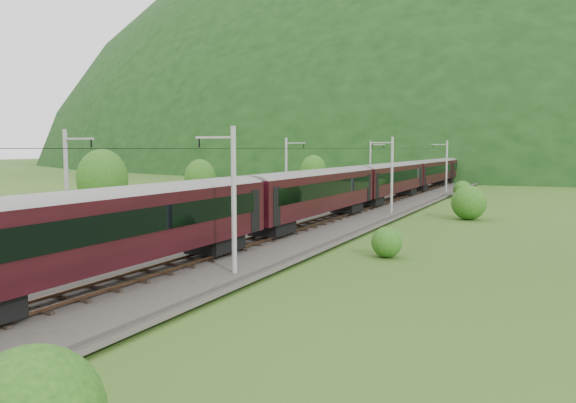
% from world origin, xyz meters
% --- Properties ---
extents(ground, '(600.00, 600.00, 0.00)m').
position_xyz_m(ground, '(0.00, 0.00, 0.00)').
color(ground, '#2C4D18').
rests_on(ground, ground).
extents(railbed, '(14.00, 220.00, 0.30)m').
position_xyz_m(railbed, '(0.00, 10.00, 0.15)').
color(railbed, '#38332D').
rests_on(railbed, ground).
extents(track_left, '(2.40, 220.00, 0.27)m').
position_xyz_m(track_left, '(-2.40, 10.00, 0.37)').
color(track_left, brown).
rests_on(track_left, railbed).
extents(track_right, '(2.40, 220.00, 0.27)m').
position_xyz_m(track_right, '(2.40, 10.00, 0.37)').
color(track_right, brown).
rests_on(track_right, railbed).
extents(catenary_left, '(2.54, 192.28, 8.00)m').
position_xyz_m(catenary_left, '(-6.12, 32.00, 4.50)').
color(catenary_left, gray).
rests_on(catenary_left, railbed).
extents(catenary_right, '(2.54, 192.28, 8.00)m').
position_xyz_m(catenary_right, '(6.12, 32.00, 4.50)').
color(catenary_right, gray).
rests_on(catenary_right, railbed).
extents(overhead_wires, '(4.83, 198.00, 0.03)m').
position_xyz_m(overhead_wires, '(0.00, 10.00, 7.10)').
color(overhead_wires, black).
rests_on(overhead_wires, ground).
extents(mountain_main, '(504.00, 360.00, 244.00)m').
position_xyz_m(mountain_main, '(0.00, 260.00, 0.00)').
color(mountain_main, black).
rests_on(mountain_main, ground).
extents(mountain_ridge, '(336.00, 280.00, 132.00)m').
position_xyz_m(mountain_ridge, '(-120.00, 300.00, 0.00)').
color(mountain_ridge, black).
rests_on(mountain_ridge, ground).
extents(train, '(3.26, 180.38, 5.68)m').
position_xyz_m(train, '(2.40, 44.58, 3.81)').
color(train, black).
rests_on(train, ground).
extents(hazard_post_near, '(0.17, 0.17, 1.60)m').
position_xyz_m(hazard_post_near, '(-0.66, 24.91, 1.10)').
color(hazard_post_near, red).
rests_on(hazard_post_near, railbed).
extents(hazard_post_far, '(0.16, 0.16, 1.50)m').
position_xyz_m(hazard_post_far, '(0.25, 63.19, 1.05)').
color(hazard_post_far, red).
rests_on(hazard_post_far, railbed).
extents(signal, '(0.25, 0.25, 2.23)m').
position_xyz_m(signal, '(-3.97, 58.44, 1.61)').
color(signal, black).
rests_on(signal, railbed).
extents(vegetation_left, '(13.21, 143.36, 7.05)m').
position_xyz_m(vegetation_left, '(-14.67, 12.67, 2.79)').
color(vegetation_left, '#1B4813').
rests_on(vegetation_left, ground).
extents(vegetation_right, '(7.21, 97.16, 3.08)m').
position_xyz_m(vegetation_right, '(12.98, 8.04, 1.34)').
color(vegetation_right, '#1B4813').
rests_on(vegetation_right, ground).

